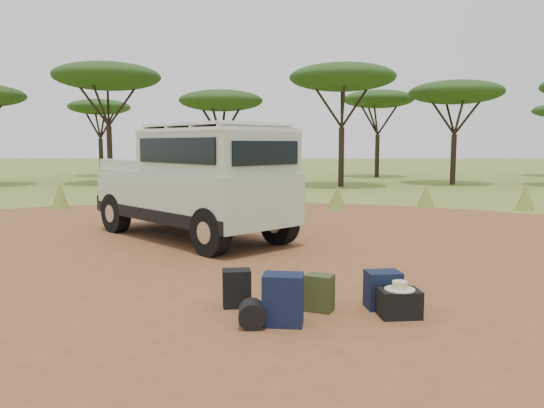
{
  "coord_description": "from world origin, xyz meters",
  "views": [
    {
      "loc": [
        1.52,
        -8.59,
        2.1
      ],
      "look_at": [
        1.17,
        1.14,
        1.0
      ],
      "focal_mm": 35.0,
      "sensor_mm": 36.0,
      "label": 1
    }
  ],
  "objects_px": {
    "duffel_navy": "(383,290)",
    "hard_case": "(399,304)",
    "safari_vehicle": "(196,184)",
    "backpack_navy": "(283,300)",
    "backpack_olive": "(319,293)",
    "backpack_black": "(237,288)"
  },
  "relations": [
    {
      "from": "duffel_navy",
      "to": "hard_case",
      "type": "bearing_deg",
      "value": -78.2
    },
    {
      "from": "safari_vehicle",
      "to": "backpack_navy",
      "type": "xyz_separation_m",
      "value": [
        2.01,
        -5.6,
        -0.91
      ]
    },
    {
      "from": "duffel_navy",
      "to": "backpack_olive",
      "type": "bearing_deg",
      "value": -179.62
    },
    {
      "from": "duffel_navy",
      "to": "hard_case",
      "type": "height_order",
      "value": "duffel_navy"
    },
    {
      "from": "backpack_black",
      "to": "hard_case",
      "type": "bearing_deg",
      "value": -18.98
    },
    {
      "from": "backpack_black",
      "to": "backpack_navy",
      "type": "distance_m",
      "value": 0.91
    },
    {
      "from": "backpack_navy",
      "to": "hard_case",
      "type": "xyz_separation_m",
      "value": [
        1.41,
        0.33,
        -0.13
      ]
    },
    {
      "from": "backpack_black",
      "to": "backpack_olive",
      "type": "xyz_separation_m",
      "value": [
        1.06,
        -0.14,
        -0.01
      ]
    },
    {
      "from": "backpack_olive",
      "to": "hard_case",
      "type": "relative_size",
      "value": 0.97
    },
    {
      "from": "backpack_black",
      "to": "backpack_olive",
      "type": "distance_m",
      "value": 1.07
    },
    {
      "from": "backpack_navy",
      "to": "backpack_olive",
      "type": "relative_size",
      "value": 1.29
    },
    {
      "from": "backpack_navy",
      "to": "safari_vehicle",
      "type": "bearing_deg",
      "value": 114.35
    },
    {
      "from": "backpack_olive",
      "to": "duffel_navy",
      "type": "relative_size",
      "value": 0.97
    },
    {
      "from": "safari_vehicle",
      "to": "backpack_olive",
      "type": "height_order",
      "value": "safari_vehicle"
    },
    {
      "from": "backpack_olive",
      "to": "hard_case",
      "type": "height_order",
      "value": "backpack_olive"
    },
    {
      "from": "backpack_black",
      "to": "duffel_navy",
      "type": "height_order",
      "value": "backpack_black"
    },
    {
      "from": "backpack_black",
      "to": "duffel_navy",
      "type": "distance_m",
      "value": 1.88
    },
    {
      "from": "backpack_black",
      "to": "hard_case",
      "type": "distance_m",
      "value": 2.05
    },
    {
      "from": "safari_vehicle",
      "to": "backpack_navy",
      "type": "distance_m",
      "value": 6.01
    },
    {
      "from": "backpack_navy",
      "to": "duffel_navy",
      "type": "bearing_deg",
      "value": 32.7
    },
    {
      "from": "duffel_navy",
      "to": "safari_vehicle",
      "type": "bearing_deg",
      "value": 113.95
    },
    {
      "from": "backpack_navy",
      "to": "backpack_black",
      "type": "bearing_deg",
      "value": 137.01
    }
  ]
}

